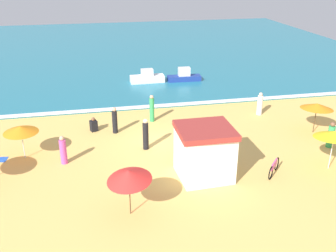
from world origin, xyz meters
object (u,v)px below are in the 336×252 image
at_px(beach_umbrella_1, 21,129).
at_px(beachgoer_2, 115,121).
at_px(beachgoer_7, 63,151).
at_px(beachgoer_8, 331,135).
at_px(beach_umbrella_5, 317,106).
at_px(beachgoer_5, 94,125).
at_px(beach_umbrella_0, 335,134).
at_px(small_boat_1, 184,76).
at_px(lifeguard_cabana, 204,152).
at_px(beachgoer_9, 152,109).
at_px(small_boat_0, 147,78).
at_px(parked_bicycle, 274,167).
at_px(beach_umbrella_4, 129,175).
at_px(beachgoer_0, 260,104).
at_px(beachgoer_6, 146,135).

relative_size(beach_umbrella_1, beachgoer_2, 1.50).
height_order(beachgoer_7, beachgoer_8, beachgoer_7).
bearing_deg(beachgoer_2, beach_umbrella_5, -11.18).
bearing_deg(beach_umbrella_1, beachgoer_7, -26.08).
height_order(beach_umbrella_5, beachgoer_5, beach_umbrella_5).
bearing_deg(beachgoer_8, beach_umbrella_0, -123.20).
bearing_deg(small_boat_1, lifeguard_cabana, -100.37).
xyz_separation_m(beachgoer_8, beachgoer_9, (-9.75, 6.09, 0.17)).
xyz_separation_m(lifeguard_cabana, small_boat_0, (-0.36, 16.79, -0.87)).
bearing_deg(beachgoer_5, parked_bicycle, -39.61).
bearing_deg(beach_umbrella_0, parked_bicycle, 178.85).
bearing_deg(beach_umbrella_1, beach_umbrella_4, -50.52).
relative_size(beach_umbrella_4, beachgoer_5, 2.93).
bearing_deg(beachgoer_2, beachgoer_0, 6.23).
bearing_deg(beachgoer_9, beach_umbrella_0, -45.76).
height_order(beachgoer_2, beachgoer_7, beachgoer_2).
xyz_separation_m(beach_umbrella_4, beachgoer_7, (-3.05, 5.31, -1.17)).
xyz_separation_m(lifeguard_cabana, beach_umbrella_1, (-9.35, 3.91, 0.38)).
bearing_deg(beachgoer_5, beachgoer_0, 2.78).
height_order(beach_umbrella_5, beachgoer_8, beach_umbrella_5).
relative_size(beach_umbrella_5, small_boat_1, 0.94).
distance_m(parked_bicycle, beachgoer_7, 11.30).
distance_m(lifeguard_cabana, beachgoer_8, 8.54).
height_order(beachgoer_0, beachgoer_9, beachgoer_9).
bearing_deg(beachgoer_2, beachgoer_7, -130.87).
bearing_deg(small_boat_1, beachgoer_0, -69.60).
distance_m(beach_umbrella_5, parked_bicycle, 6.77).
relative_size(parked_bicycle, beachgoer_7, 0.85).
bearing_deg(beachgoer_8, beachgoer_0, 108.40).
bearing_deg(small_boat_0, beachgoer_8, -59.98).
distance_m(beachgoer_8, small_boat_1, 15.80).
bearing_deg(beachgoer_5, lifeguard_cabana, -52.01).
bearing_deg(beachgoer_0, beachgoer_8, -71.60).
bearing_deg(beach_umbrella_5, small_boat_0, 124.66).
height_order(parked_bicycle, beachgoer_9, beachgoer_9).
xyz_separation_m(lifeguard_cabana, beachgoer_7, (-7.13, 2.82, -0.61)).
xyz_separation_m(beach_umbrella_5, beachgoer_8, (-0.23, -2.15, -1.05)).
relative_size(beach_umbrella_1, beach_umbrella_5, 0.91).
xyz_separation_m(lifeguard_cabana, beach_umbrella_0, (6.81, -0.63, 0.64)).
bearing_deg(small_boat_1, beachgoer_5, -131.17).
distance_m(beach_umbrella_5, beachgoer_7, 15.77).
relative_size(beachgoer_5, beachgoer_7, 0.58).
xyz_separation_m(beachgoer_2, beachgoer_5, (-1.35, 0.57, -0.44)).
relative_size(beach_umbrella_4, small_boat_0, 0.90).
bearing_deg(beachgoer_8, small_boat_0, 120.02).
bearing_deg(beachgoer_8, small_boat_1, 109.63).
relative_size(beachgoer_6, beachgoer_8, 1.19).
height_order(beach_umbrella_4, parked_bicycle, beach_umbrella_4).
height_order(beach_umbrella_4, small_boat_1, beach_umbrella_4).
bearing_deg(beachgoer_7, small_boat_0, 64.14).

